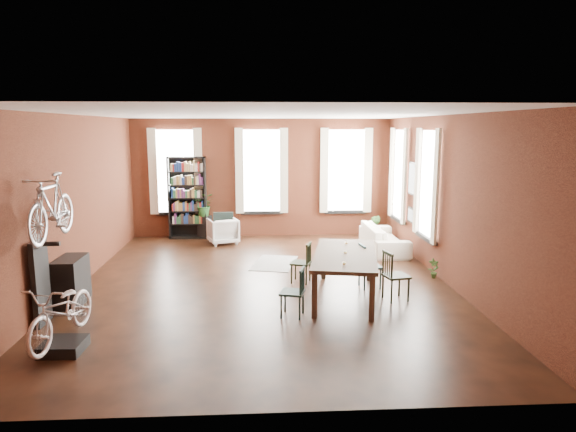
{
  "coord_description": "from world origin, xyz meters",
  "views": [
    {
      "loc": [
        -0.1,
        -9.46,
        2.96
      ],
      "look_at": [
        0.49,
        0.6,
        1.22
      ],
      "focal_mm": 32.0,
      "sensor_mm": 36.0,
      "label": 1
    }
  ],
  "objects": [
    {
      "name": "plant_stand",
      "position": [
        -1.56,
        4.3,
        0.3
      ],
      "size": [
        0.39,
        0.39,
        0.6
      ],
      "primitive_type": "cube",
      "rotation": [
        0.0,
        0.0,
        -0.39
      ],
      "color": "black",
      "rests_on": "ground"
    },
    {
      "name": "bike_wall_rack",
      "position": [
        -3.4,
        -1.8,
        0.65
      ],
      "size": [
        0.16,
        0.6,
        1.3
      ],
      "primitive_type": "cube",
      "color": "black",
      "rests_on": "ground"
    },
    {
      "name": "bike_trainer",
      "position": [
        -2.72,
        -2.84,
        0.08
      ],
      "size": [
        0.54,
        0.54,
        0.15
      ],
      "primitive_type": "cube",
      "rotation": [
        0.0,
        0.0,
        -0.03
      ],
      "color": "black",
      "rests_on": "ground"
    },
    {
      "name": "bicycle_floor",
      "position": [
        -2.71,
        -2.83,
        0.94
      ],
      "size": [
        0.67,
        0.9,
        1.57
      ],
      "primitive_type": "imported",
      "rotation": [
        0.0,
        0.0,
        -0.15
      ],
      "color": "beige",
      "rests_on": "bike_trainer"
    },
    {
      "name": "console_table",
      "position": [
        -3.28,
        -0.9,
        0.4
      ],
      "size": [
        0.4,
        0.8,
        0.8
      ],
      "primitive_type": "cube",
      "color": "black",
      "rests_on": "ground"
    },
    {
      "name": "dining_table",
      "position": [
        1.41,
        -0.83,
        0.4
      ],
      "size": [
        1.49,
        2.49,
        0.79
      ],
      "primitive_type": "cube",
      "rotation": [
        0.0,
        0.0,
        -0.19
      ],
      "color": "#443629",
      "rests_on": "ground"
    },
    {
      "name": "bicycle_hung",
      "position": [
        -3.15,
        -1.8,
        2.13
      ],
      "size": [
        0.47,
        1.0,
        1.66
      ],
      "primitive_type": "imported",
      "color": "#A5A8AD",
      "rests_on": "bike_wall_rack"
    },
    {
      "name": "cream_sofa",
      "position": [
        2.95,
        2.6,
        0.41
      ],
      "size": [
        0.61,
        2.08,
        0.81
      ],
      "primitive_type": "imported",
      "rotation": [
        0.0,
        0.0,
        1.57
      ],
      "color": "beige",
      "rests_on": "ground"
    },
    {
      "name": "dining_chair_c",
      "position": [
        2.27,
        -1.02,
        0.43
      ],
      "size": [
        0.48,
        0.48,
        0.86
      ],
      "primitive_type": "cube",
      "rotation": [
        0.0,
        0.0,
        1.8
      ],
      "color": "black",
      "rests_on": "ground"
    },
    {
      "name": "plant_on_stand",
      "position": [
        -1.56,
        4.28,
        0.85
      ],
      "size": [
        0.6,
        0.66,
        0.49
      ],
      "primitive_type": "imported",
      "rotation": [
        0.0,
        0.0,
        0.06
      ],
      "color": "#214E1F",
      "rests_on": "plant_stand"
    },
    {
      "name": "plant_small",
      "position": [
        3.37,
        0.21,
        0.07
      ],
      "size": [
        0.26,
        0.42,
        0.14
      ],
      "primitive_type": "imported",
      "rotation": [
        0.0,
        0.0,
        0.15
      ],
      "color": "#315D25",
      "rests_on": "ground"
    },
    {
      "name": "bookshelf",
      "position": [
        -2.0,
        4.3,
        1.1
      ],
      "size": [
        1.0,
        0.32,
        2.2
      ],
      "primitive_type": "cube",
      "color": "black",
      "rests_on": "ground"
    },
    {
      "name": "striped_rug",
      "position": [
        0.24,
        1.52,
        0.01
      ],
      "size": [
        1.15,
        1.53,
        0.01
      ],
      "primitive_type": "cube",
      "rotation": [
        0.0,
        0.0,
        -0.23
      ],
      "color": "black",
      "rests_on": "ground"
    },
    {
      "name": "white_armchair",
      "position": [
        -1.02,
        3.57,
        0.36
      ],
      "size": [
        0.88,
        0.85,
        0.73
      ],
      "primitive_type": "imported",
      "rotation": [
        0.0,
        0.0,
        3.46
      ],
      "color": "silver",
      "rests_on": "ground"
    },
    {
      "name": "dining_chair_d",
      "position": [
        1.97,
        -0.31,
        0.41
      ],
      "size": [
        0.42,
        0.42,
        0.82
      ],
      "primitive_type": "cube",
      "rotation": [
        0.0,
        0.0,
        1.7
      ],
      "color": "#1B3A3C",
      "rests_on": "ground"
    },
    {
      "name": "room",
      "position": [
        0.25,
        0.62,
        2.14
      ],
      "size": [
        9.0,
        9.04,
        3.22
      ],
      "color": "black",
      "rests_on": "ground"
    },
    {
      "name": "dining_chair_a",
      "position": [
        0.42,
        -1.7,
        0.39
      ],
      "size": [
        0.45,
        0.45,
        0.79
      ],
      "primitive_type": "cube",
      "rotation": [
        0.0,
        0.0,
        -1.84
      ],
      "color": "#193835",
      "rests_on": "ground"
    },
    {
      "name": "dining_chair_b",
      "position": [
        0.71,
        0.1,
        0.39
      ],
      "size": [
        0.46,
        0.46,
        0.78
      ],
      "primitive_type": "cube",
      "rotation": [
        0.0,
        0.0,
        -1.91
      ],
      "color": "black",
      "rests_on": "ground"
    },
    {
      "name": "plant_by_sofa",
      "position": [
        2.97,
        3.83,
        0.15
      ],
      "size": [
        0.56,
        0.75,
        0.3
      ],
      "primitive_type": "imported",
      "rotation": [
        0.0,
        0.0,
        -0.32
      ],
      "color": "#294F1F",
      "rests_on": "ground"
    }
  ]
}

